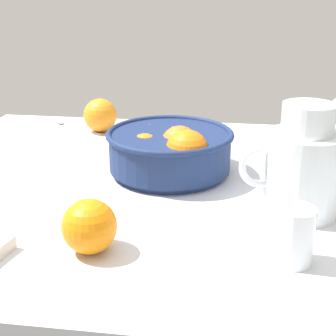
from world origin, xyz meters
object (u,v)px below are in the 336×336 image
(juice_pitcher, at_px, (302,173))
(juice_glass, at_px, (293,239))
(spoon, at_px, (71,125))
(loose_orange_2, at_px, (100,115))
(fruit_bowl, at_px, (170,150))
(loose_orange_0, at_px, (89,226))

(juice_pitcher, relative_size, juice_glass, 2.35)
(juice_glass, height_order, spoon, juice_glass)
(juice_pitcher, bearing_deg, loose_orange_2, 138.08)
(loose_orange_2, bearing_deg, fruit_bowl, -50.90)
(juice_glass, xyz_separation_m, spoon, (-0.54, 0.63, -0.03))
(fruit_bowl, xyz_separation_m, spoon, (-0.31, 0.30, -0.05))
(juice_pitcher, height_order, spoon, juice_pitcher)
(fruit_bowl, relative_size, juice_glass, 3.07)
(loose_orange_0, bearing_deg, spoon, 110.61)
(juice_glass, bearing_deg, fruit_bowl, 124.74)
(juice_glass, bearing_deg, loose_orange_2, 126.80)
(spoon, bearing_deg, juice_glass, -49.37)
(spoon, bearing_deg, fruit_bowl, -44.09)
(fruit_bowl, distance_m, spoon, 0.44)
(juice_glass, bearing_deg, spoon, 130.63)
(loose_orange_0, bearing_deg, juice_pitcher, 29.49)
(loose_orange_2, bearing_deg, juice_glass, -53.20)
(fruit_bowl, bearing_deg, juice_pitcher, -31.07)
(juice_glass, xyz_separation_m, loose_orange_2, (-0.45, 0.60, 0.01))
(loose_orange_2, bearing_deg, juice_pitcher, -41.92)
(juice_pitcher, distance_m, juice_glass, 0.18)
(fruit_bowl, distance_m, juice_pitcher, 0.29)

